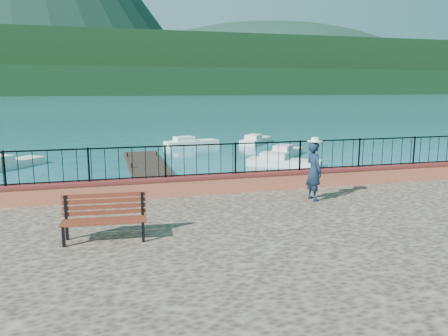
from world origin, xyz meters
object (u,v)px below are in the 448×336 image
boat_1 (284,160)px  park_bench (105,227)px  boat_0 (101,203)px  boat_5 (256,138)px  boat_3 (8,161)px  person (314,171)px  boat_4 (192,141)px  boat_2 (286,150)px

boat_1 → park_bench: bearing=-91.4°
boat_0 → boat_5: (12.28, 17.87, 0.00)m
boat_0 → boat_5: 21.68m
park_bench → boat_5: park_bench is taller
boat_0 → boat_3: size_ratio=0.80×
person → boat_3: (-11.08, 15.28, -1.66)m
person → boat_3: person is taller
park_bench → boat_3: (-5.17, 17.22, -1.10)m
person → boat_4: bearing=-7.1°
person → boat_3: bearing=30.9°
park_bench → boat_4: (6.70, 23.90, -1.10)m
boat_0 → boat_2: same height
boat_2 → boat_1: bearing=-161.2°
person → boat_2: person is taller
person → boat_2: bearing=-25.9°
person → boat_1: size_ratio=0.41×
boat_2 → boat_3: same height
park_bench → boat_3: 18.02m
person → boat_5: (6.25, 22.29, -1.66)m
boat_1 → boat_5: same height
boat_0 → boat_3: same height
person → boat_0: bearing=48.7°
boat_2 → boat_4: 8.30m
person → boat_4: (0.79, 21.95, -1.66)m
boat_4 → boat_5: size_ratio=1.01×
boat_0 → boat_2: (11.90, 10.96, 0.00)m
boat_5 → person: bearing=-155.3°
boat_3 → boat_5: bearing=-28.1°
person → boat_2: 16.55m
park_bench → boat_2: 20.98m
person → boat_4: size_ratio=0.41×
person → boat_1: (4.13, 11.60, -1.66)m
boat_4 → boat_2: bearing=-64.9°
boat_1 → boat_2: bearing=100.4°
park_bench → boat_1: size_ratio=0.43×
boat_0 → boat_4: bearing=57.9°
park_bench → person: bearing=23.1°
boat_5 → boat_1: bearing=-150.8°
boat_1 → boat_2: (1.74, 3.79, 0.00)m
boat_2 → boat_4: bearing=81.2°
boat_4 → park_bench: bearing=-118.2°
boat_0 → boat_3: (-5.05, 10.85, 0.00)m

